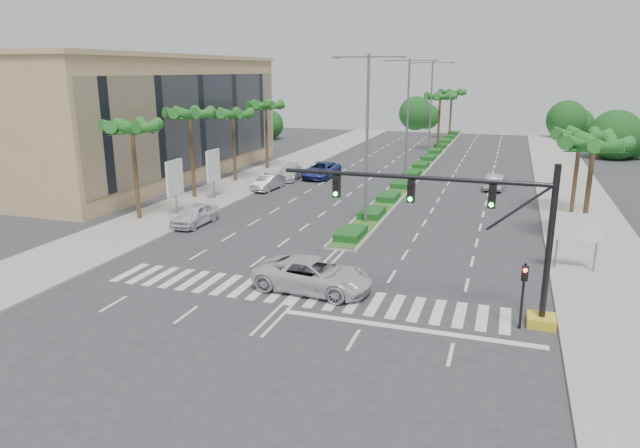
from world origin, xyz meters
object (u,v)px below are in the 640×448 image
(car_parked_c, at_px, (321,170))
(car_right, at_px, (495,181))
(car_parked_d, at_px, (290,173))
(car_parked_a, at_px, (195,215))
(car_parked_b, at_px, (268,182))
(car_crossing, at_px, (313,275))

(car_parked_c, relative_size, car_right, 1.28)
(car_parked_d, relative_size, car_right, 1.06)
(car_parked_a, bearing_deg, car_parked_b, 91.53)
(car_crossing, height_order, car_right, car_crossing)
(car_parked_a, distance_m, car_right, 28.74)
(car_parked_d, height_order, car_right, car_right)
(car_parked_d, height_order, car_crossing, car_crossing)
(car_parked_b, relative_size, car_right, 0.94)
(car_crossing, relative_size, car_right, 1.32)
(car_parked_b, distance_m, car_parked_c, 8.01)
(car_crossing, bearing_deg, car_right, -10.26)
(car_parked_c, distance_m, car_right, 17.51)
(car_parked_b, height_order, car_crossing, car_crossing)
(car_parked_c, height_order, car_parked_d, car_parked_c)
(car_parked_b, relative_size, car_parked_d, 0.88)
(car_crossing, distance_m, car_right, 30.76)
(car_parked_c, bearing_deg, car_right, 1.17)
(car_parked_b, bearing_deg, car_parked_d, 94.12)
(car_parked_a, height_order, car_parked_d, car_parked_a)
(car_parked_a, relative_size, car_parked_b, 1.05)
(car_crossing, bearing_deg, car_parked_d, 28.30)
(car_parked_b, bearing_deg, car_crossing, -57.25)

